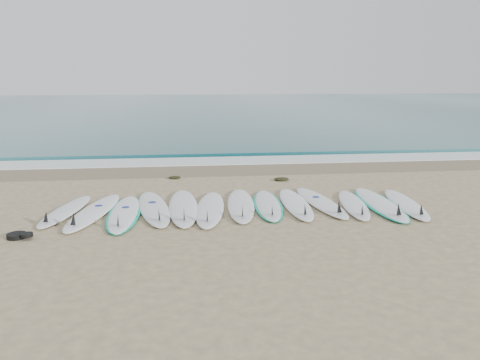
{
  "coord_description": "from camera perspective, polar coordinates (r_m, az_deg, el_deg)",
  "views": [
    {
      "loc": [
        -1.09,
        -9.24,
        2.7
      ],
      "look_at": [
        0.1,
        0.96,
        0.4
      ],
      "focal_mm": 35.0,
      "sensor_mm": 36.0,
      "label": 1
    }
  ],
  "objects": [
    {
      "name": "surfboard_7",
      "position": [
        9.85,
        3.42,
        -3.03
      ],
      "size": [
        0.78,
        2.49,
        0.31
      ],
      "rotation": [
        0.0,
        0.0,
        -0.08
      ],
      "color": "white",
      "rests_on": "ground"
    },
    {
      "name": "foam_band",
      "position": [
        15.03,
        -2.4,
        2.33
      ],
      "size": [
        120.0,
        1.4,
        0.04
      ],
      "primitive_type": "cube",
      "color": "silver",
      "rests_on": "ground"
    },
    {
      "name": "ground",
      "position": [
        9.69,
        0.05,
        -3.56
      ],
      "size": [
        120.0,
        120.0,
        0.0
      ],
      "primitive_type": "plane",
      "color": "tan"
    },
    {
      "name": "surfboard_4",
      "position": [
        9.66,
        -6.93,
        -3.31
      ],
      "size": [
        0.65,
        2.87,
        0.37
      ],
      "rotation": [
        0.0,
        0.0,
        0.02
      ],
      "color": "white",
      "rests_on": "ground"
    },
    {
      "name": "surfboard_2",
      "position": [
        9.51,
        -13.94,
        -3.95
      ],
      "size": [
        0.67,
        2.64,
        0.33
      ],
      "rotation": [
        0.0,
        0.0,
        0.01
      ],
      "color": "white",
      "rests_on": "ground"
    },
    {
      "name": "surfboard_5",
      "position": [
        9.51,
        -3.69,
        -3.52
      ],
      "size": [
        0.84,
        2.74,
        0.35
      ],
      "rotation": [
        0.0,
        0.0,
        -0.1
      ],
      "color": "white",
      "rests_on": "ground"
    },
    {
      "name": "surfboard_9",
      "position": [
        10.14,
        9.91,
        -2.68
      ],
      "size": [
        0.81,
        2.68,
        0.34
      ],
      "rotation": [
        0.0,
        0.0,
        0.1
      ],
      "color": "white",
      "rests_on": "ground"
    },
    {
      "name": "surfboard_10",
      "position": [
        10.11,
        13.73,
        -2.94
      ],
      "size": [
        0.87,
        2.42,
        0.3
      ],
      "rotation": [
        0.0,
        0.0,
        -0.16
      ],
      "color": "white",
      "rests_on": "ground"
    },
    {
      "name": "surfboard_12",
      "position": [
        10.45,
        19.63,
        -2.79
      ],
      "size": [
        0.86,
        2.56,
        0.32
      ],
      "rotation": [
        0.0,
        0.0,
        -0.14
      ],
      "color": "white",
      "rests_on": "ground"
    },
    {
      "name": "wet_sand_band",
      "position": [
        13.66,
        -1.96,
        1.23
      ],
      "size": [
        120.0,
        1.8,
        0.01
      ],
      "primitive_type": "cube",
      "color": "#74644D",
      "rests_on": "ground"
    },
    {
      "name": "surfboard_11",
      "position": [
        10.33,
        16.72,
        -2.78
      ],
      "size": [
        0.82,
        2.81,
        0.35
      ],
      "rotation": [
        0.0,
        0.0,
        -0.05
      ],
      "color": "white",
      "rests_on": "ground"
    },
    {
      "name": "surfboard_3",
      "position": [
        9.69,
        -10.43,
        -3.4
      ],
      "size": [
        1.02,
        2.82,
        0.35
      ],
      "rotation": [
        0.0,
        0.0,
        0.16
      ],
      "color": "silver",
      "rests_on": "ground"
    },
    {
      "name": "wave_crest",
      "position": [
        16.5,
        -2.79,
        3.35
      ],
      "size": [
        120.0,
        1.0,
        0.1
      ],
      "primitive_type": "cube",
      "color": "#225E65",
      "rests_on": "ground"
    },
    {
      "name": "leash_coil",
      "position": [
        8.82,
        -25.36,
        -6.14
      ],
      "size": [
        0.46,
        0.36,
        0.11
      ],
      "color": "black",
      "rests_on": "ground"
    },
    {
      "name": "seaweed_far",
      "position": [
        12.35,
        5.08,
        0.12
      ],
      "size": [
        0.4,
        0.31,
        0.08
      ],
      "primitive_type": "ellipsoid",
      "color": "black",
      "rests_on": "ground"
    },
    {
      "name": "surfboard_1",
      "position": [
        9.72,
        -17.52,
        -3.74
      ],
      "size": [
        1.03,
        2.78,
        0.35
      ],
      "rotation": [
        0.0,
        0.0,
        -0.17
      ],
      "color": "white",
      "rests_on": "ground"
    },
    {
      "name": "surfboard_8",
      "position": [
        9.93,
        6.85,
        -2.91
      ],
      "size": [
        0.63,
        2.6,
        0.33
      ],
      "rotation": [
        0.0,
        0.0,
        -0.04
      ],
      "color": "white",
      "rests_on": "ground"
    },
    {
      "name": "surfboard_0",
      "position": [
        10.0,
        -20.6,
        -3.57
      ],
      "size": [
        0.88,
        2.4,
        0.3
      ],
      "rotation": [
        0.0,
        0.0,
        -0.17
      ],
      "color": "silver",
      "rests_on": "ground"
    },
    {
      "name": "surfboard_6",
      "position": [
        9.78,
        0.1,
        -3.05
      ],
      "size": [
        0.78,
        2.73,
        0.34
      ],
      "rotation": [
        0.0,
        0.0,
        -0.08
      ],
      "color": "white",
      "rests_on": "ground"
    },
    {
      "name": "ocean",
      "position": [
        41.85,
        -5.21,
        8.88
      ],
      "size": [
        120.0,
        55.0,
        0.03
      ],
      "primitive_type": "cube",
      "color": "#225E65",
      "rests_on": "ground"
    },
    {
      "name": "seaweed_near",
      "position": [
        12.65,
        -7.96,
        0.32
      ],
      "size": [
        0.33,
        0.26,
        0.06
      ],
      "primitive_type": "ellipsoid",
      "color": "black",
      "rests_on": "ground"
    }
  ]
}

